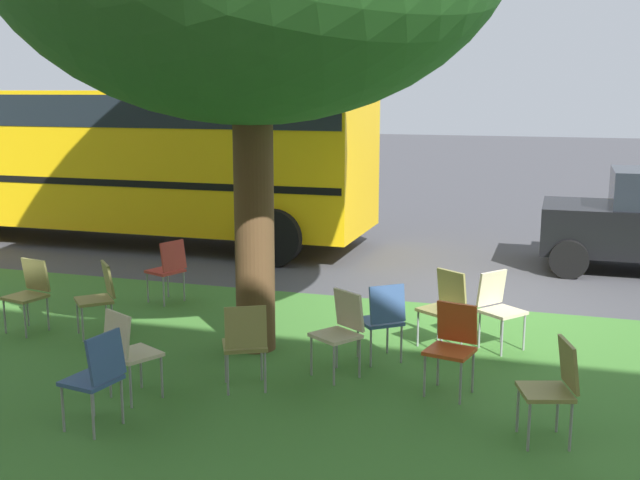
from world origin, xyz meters
TOP-DOWN VIEW (x-y plane):
  - ground at (0.00, 0.00)m, footprint 80.00×80.00m
  - grass_verge at (0.00, 3.20)m, footprint 48.00×6.00m
  - chair_0 at (-0.47, 1.82)m, footprint 0.59×0.58m
  - chair_1 at (-1.12, 4.14)m, footprint 0.53×0.52m
  - chair_2 at (4.00, 1.22)m, footprint 0.54×0.54m
  - chair_3 at (-0.16, 3.31)m, footprint 0.50×0.50m
  - chair_4 at (5.01, 2.86)m, footprint 0.50×0.50m
  - chair_5 at (0.67, 2.68)m, footprint 0.58×0.59m
  - chair_6 at (2.72, 4.41)m, footprint 0.56×0.56m
  - chair_7 at (0.99, 3.18)m, footprint 0.57×0.58m
  - chair_8 at (0.11, 1.94)m, footprint 0.57×0.58m
  - chair_9 at (2.62, 5.06)m, footprint 0.49×0.48m
  - chair_10 at (4.10, 2.76)m, footprint 0.59×0.59m
  - chair_11 at (1.76, 3.86)m, footprint 0.56×0.56m
  - school_bus at (7.43, -2.62)m, footprint 10.40×2.80m

SIDE VIEW (x-z plane):
  - ground at x=0.00m, z-range 0.00..0.00m
  - grass_verge at x=0.00m, z-range 0.00..0.01m
  - chair_0 at x=-0.47m, z-range 0.08..0.96m
  - chair_1 at x=-1.12m, z-range 0.08..0.96m
  - chair_2 at x=4.00m, z-range 0.08..0.96m
  - chair_3 at x=-0.16m, z-range 0.08..0.96m
  - chair_4 at x=5.01m, z-range 0.08..0.96m
  - chair_5 at x=0.67m, z-range 0.08..0.96m
  - chair_6 at x=2.72m, z-range 0.08..0.96m
  - chair_7 at x=0.99m, z-range 0.08..0.96m
  - chair_8 at x=0.11m, z-range 0.08..0.96m
  - chair_9 at x=2.62m, z-range 0.08..0.96m
  - chair_10 at x=4.10m, z-range 0.08..0.96m
  - chair_11 at x=1.76m, z-range 0.08..0.96m
  - school_bus at x=7.43m, z-range 0.32..3.20m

